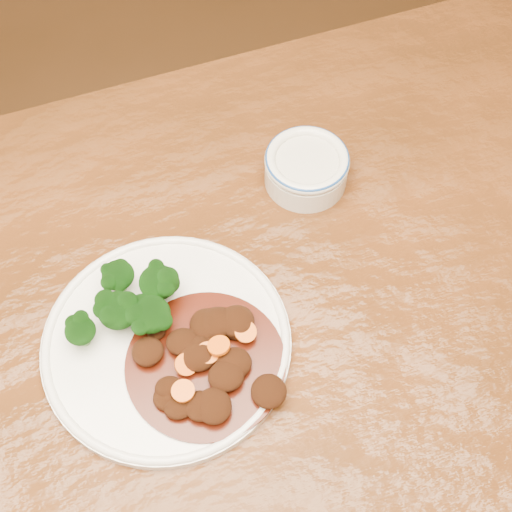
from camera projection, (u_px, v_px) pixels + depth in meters
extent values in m
cube|color=#5C2C10|center=(186.00, 393.00, 0.77)|extent=(1.59, 1.07, 0.04)
cylinder|color=#3F210F|center=(478.00, 169.00, 1.40)|extent=(0.06, 0.06, 0.71)
cylinder|color=white|center=(167.00, 344.00, 0.77)|extent=(0.27, 0.27, 0.01)
torus|color=white|center=(166.00, 341.00, 0.77)|extent=(0.27, 0.27, 0.01)
cylinder|color=#649B50|center=(153.00, 324.00, 0.77)|extent=(0.01, 0.01, 0.02)
ellipsoid|color=black|center=(151.00, 314.00, 0.75)|extent=(0.04, 0.04, 0.03)
cylinder|color=#649B50|center=(121.00, 320.00, 0.77)|extent=(0.01, 0.01, 0.02)
ellipsoid|color=black|center=(118.00, 310.00, 0.75)|extent=(0.04, 0.04, 0.03)
cylinder|color=#649B50|center=(160.00, 292.00, 0.79)|extent=(0.01, 0.01, 0.02)
ellipsoid|color=black|center=(158.00, 282.00, 0.77)|extent=(0.04, 0.04, 0.03)
cylinder|color=#649B50|center=(121.00, 284.00, 0.79)|extent=(0.01, 0.01, 0.02)
ellipsoid|color=black|center=(118.00, 275.00, 0.78)|extent=(0.04, 0.04, 0.03)
cylinder|color=#649B50|center=(84.00, 338.00, 0.76)|extent=(0.01, 0.01, 0.02)
ellipsoid|color=black|center=(80.00, 331.00, 0.74)|extent=(0.03, 0.03, 0.03)
cylinder|color=#441107|center=(206.00, 364.00, 0.75)|extent=(0.17, 0.17, 0.00)
ellipsoid|color=black|center=(147.00, 355.00, 0.74)|extent=(0.03, 0.03, 0.01)
ellipsoid|color=black|center=(156.00, 332.00, 0.76)|extent=(0.02, 0.02, 0.01)
ellipsoid|color=black|center=(169.00, 387.00, 0.73)|extent=(0.03, 0.02, 0.01)
ellipsoid|color=black|center=(198.00, 354.00, 0.74)|extent=(0.04, 0.04, 0.02)
ellipsoid|color=black|center=(170.00, 396.00, 0.72)|extent=(0.02, 0.02, 0.01)
ellipsoid|color=black|center=(234.00, 363.00, 0.74)|extent=(0.04, 0.04, 0.02)
ellipsoid|color=black|center=(214.00, 406.00, 0.71)|extent=(0.04, 0.04, 0.02)
ellipsoid|color=black|center=(238.00, 328.00, 0.76)|extent=(0.03, 0.03, 0.02)
ellipsoid|color=black|center=(269.00, 391.00, 0.73)|extent=(0.04, 0.04, 0.02)
ellipsoid|color=black|center=(226.00, 376.00, 0.73)|extent=(0.04, 0.03, 0.02)
ellipsoid|color=black|center=(200.00, 406.00, 0.71)|extent=(0.03, 0.03, 0.02)
ellipsoid|color=black|center=(217.00, 322.00, 0.76)|extent=(0.04, 0.04, 0.02)
ellipsoid|color=black|center=(236.00, 321.00, 0.76)|extent=(0.04, 0.04, 0.02)
ellipsoid|color=black|center=(166.00, 398.00, 0.72)|extent=(0.03, 0.03, 0.01)
ellipsoid|color=black|center=(148.00, 351.00, 0.74)|extent=(0.03, 0.03, 0.02)
ellipsoid|color=black|center=(182.00, 342.00, 0.75)|extent=(0.03, 0.03, 0.02)
ellipsoid|color=black|center=(179.00, 407.00, 0.72)|extent=(0.03, 0.03, 0.02)
ellipsoid|color=black|center=(207.00, 324.00, 0.76)|extent=(0.04, 0.04, 0.02)
ellipsoid|color=black|center=(219.00, 320.00, 0.77)|extent=(0.04, 0.03, 0.02)
ellipsoid|color=black|center=(184.00, 393.00, 0.72)|extent=(0.02, 0.02, 0.01)
cylinder|color=#DB530B|center=(219.00, 346.00, 0.74)|extent=(0.03, 0.03, 0.01)
cylinder|color=#DB530B|center=(186.00, 365.00, 0.74)|extent=(0.02, 0.03, 0.02)
cylinder|color=#DB530B|center=(245.00, 332.00, 0.75)|extent=(0.03, 0.03, 0.01)
cylinder|color=#DB530B|center=(227.00, 379.00, 0.73)|extent=(0.03, 0.03, 0.01)
cylinder|color=#DB530B|center=(208.00, 353.00, 0.74)|extent=(0.03, 0.03, 0.01)
cylinder|color=#DB530B|center=(230.00, 324.00, 0.76)|extent=(0.03, 0.03, 0.01)
cylinder|color=#DB530B|center=(183.00, 391.00, 0.71)|extent=(0.03, 0.03, 0.01)
cylinder|color=silver|center=(306.00, 172.00, 0.88)|extent=(0.10, 0.10, 0.03)
cylinder|color=silver|center=(307.00, 162.00, 0.86)|extent=(0.08, 0.08, 0.01)
torus|color=silver|center=(307.00, 160.00, 0.86)|extent=(0.10, 0.10, 0.01)
torus|color=navy|center=(307.00, 158.00, 0.86)|extent=(0.10, 0.10, 0.00)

